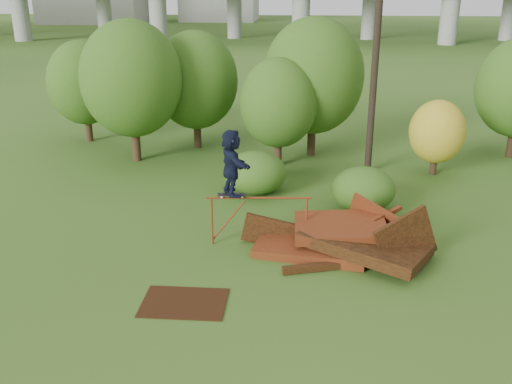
# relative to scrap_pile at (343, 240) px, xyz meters

# --- Properties ---
(ground) EXTENTS (240.00, 240.00, 0.00)m
(ground) POSITION_rel_scrap_pile_xyz_m (-1.80, -1.38, -0.41)
(ground) COLOR #2D5116
(ground) RESTS_ON ground
(scrap_pile) EXTENTS (5.78, 3.77, 2.08)m
(scrap_pile) POSITION_rel_scrap_pile_xyz_m (0.00, 0.00, 0.00)
(scrap_pile) COLOR #47200C
(scrap_pile) RESTS_ON ground
(grind_rail) EXTENTS (3.13, 0.31, 1.52)m
(grind_rail) POSITION_rel_scrap_pile_xyz_m (-2.49, 0.41, 0.74)
(grind_rail) COLOR maroon
(grind_rail) RESTS_ON ground
(skateboard) EXTENTS (0.86, 0.29, 0.09)m
(skateboard) POSITION_rel_scrap_pile_xyz_m (-3.29, 0.35, 1.19)
(skateboard) COLOR black
(skateboard) RESTS_ON grind_rail
(skater) EXTENTS (1.29, 1.89, 1.96)m
(skater) POSITION_rel_scrap_pile_xyz_m (-3.29, 0.35, 2.18)
(skater) COLOR black
(skater) RESTS_ON skateboard
(flat_plate) EXTENTS (2.10, 1.50, 0.03)m
(flat_plate) POSITION_rel_scrap_pile_xyz_m (-4.09, -3.13, -0.39)
(flat_plate) COLOR black
(flat_plate) RESTS_ON ground
(tree_0) EXTENTS (4.31, 4.31, 6.09)m
(tree_0) POSITION_rel_scrap_pile_xyz_m (-8.55, 8.47, 3.19)
(tree_0) COLOR black
(tree_0) RESTS_ON ground
(tree_1) EXTENTS (3.92, 3.92, 5.45)m
(tree_1) POSITION_rel_scrap_pile_xyz_m (-6.23, 10.78, 2.78)
(tree_1) COLOR black
(tree_1) RESTS_ON ground
(tree_2) EXTENTS (3.27, 3.27, 4.61)m
(tree_2) POSITION_rel_scrap_pile_xyz_m (-2.29, 8.27, 2.31)
(tree_2) COLOR black
(tree_2) RESTS_ON ground
(tree_3) EXTENTS (4.41, 4.41, 6.12)m
(tree_3) POSITION_rel_scrap_pile_xyz_m (-0.85, 9.96, 3.17)
(tree_3) COLOR black
(tree_3) RESTS_ON ground
(tree_4) EXTENTS (2.23, 2.23, 3.09)m
(tree_4) POSITION_rel_scrap_pile_xyz_m (4.14, 7.60, 1.38)
(tree_4) COLOR black
(tree_4) RESTS_ON ground
(tree_6) EXTENTS (3.52, 3.52, 4.92)m
(tree_6) POSITION_rel_scrap_pile_xyz_m (-11.80, 11.49, 2.48)
(tree_6) COLOR black
(tree_6) RESTS_ON ground
(shrub_left) EXTENTS (2.31, 2.13, 1.60)m
(shrub_left) POSITION_rel_scrap_pile_xyz_m (-2.96, 4.81, 0.39)
(shrub_left) COLOR #2C5416
(shrub_left) RESTS_ON ground
(shrub_right) EXTENTS (2.19, 2.01, 1.55)m
(shrub_right) POSITION_rel_scrap_pile_xyz_m (0.88, 3.38, 0.37)
(shrub_right) COLOR #2C5416
(shrub_right) RESTS_ON ground
(utility_pole) EXTENTS (1.40, 0.28, 10.16)m
(utility_pole) POSITION_rel_scrap_pile_xyz_m (1.50, 7.73, 4.74)
(utility_pole) COLOR black
(utility_pole) RESTS_ON ground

